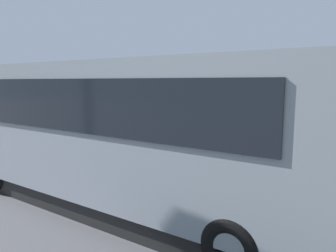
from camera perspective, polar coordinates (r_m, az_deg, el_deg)
ground_plane at (r=12.86m, az=0.84°, el=-4.73°), size 80.00×80.00×0.00m
tour_bus at (r=7.22m, az=-9.50°, el=-1.70°), size 9.54×3.04×3.25m
spectator_far_left at (r=8.87m, az=10.42°, el=-3.83°), size 0.57×0.33×1.75m
spectator_left at (r=9.25m, az=5.07°, el=-3.56°), size 0.57×0.32×1.68m
spectator_centre at (r=9.92m, az=-1.59°, el=-2.57°), size 0.57×0.38×1.72m
spectator_right at (r=10.65m, az=-6.32°, el=-1.58°), size 0.58×0.35×1.79m
parked_motorcycle_silver at (r=10.29m, az=-10.78°, el=-5.38°), size 2.03×0.70×0.99m
stunt_motorcycle at (r=16.79m, az=-5.32°, el=1.91°), size 1.89×0.66×1.87m
bay_line_a at (r=12.13m, az=21.74°, el=-6.09°), size 0.19×3.74×0.01m
bay_line_b at (r=12.85m, az=8.91°, el=-4.81°), size 0.21×4.73×0.01m
bay_line_c at (r=14.14m, az=-2.04°, el=-3.53°), size 0.20×3.97×0.01m
bay_line_d at (r=15.85m, az=-10.87°, el=-2.40°), size 0.19×3.63×0.01m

